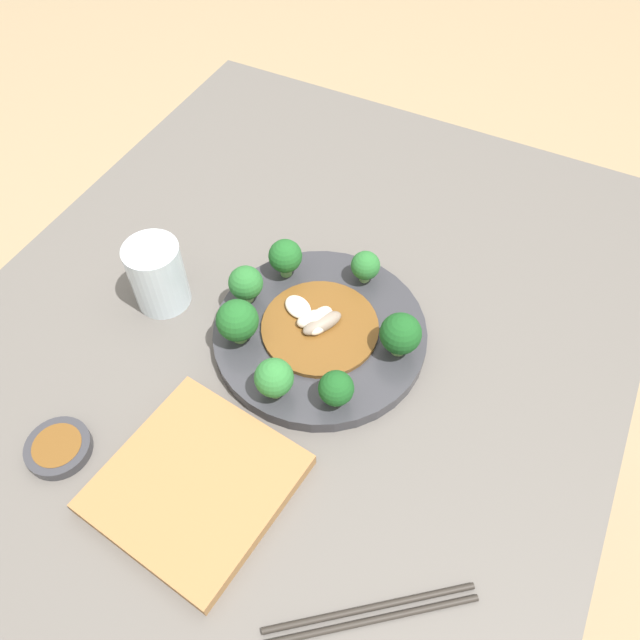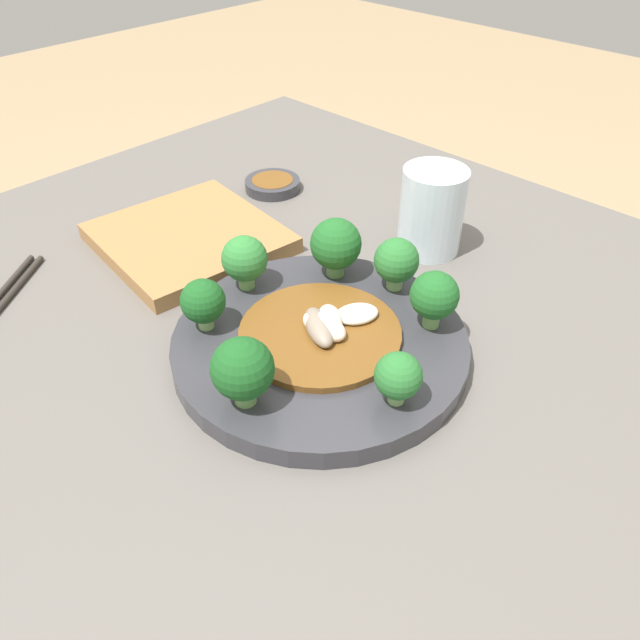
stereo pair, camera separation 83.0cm
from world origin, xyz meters
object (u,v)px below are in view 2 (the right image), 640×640
at_px(sauce_dish, 273,184).
at_px(cutting_board, 189,238).
at_px(broccoli_east, 245,259).
at_px(broccoli_north, 243,370).
at_px(plate, 320,344).
at_px(broccoli_southeast, 336,245).
at_px(broccoli_south, 396,261).
at_px(broccoli_west, 398,377).
at_px(drinking_glass, 432,211).
at_px(broccoli_southwest, 434,296).
at_px(broccoli_northeast, 203,302).
at_px(stirfry_center, 324,329).

distance_m(sauce_dish, cutting_board, 0.18).
bearing_deg(broccoli_east, broccoli_north, 138.77).
xyz_separation_m(plate, cutting_board, (0.26, -0.03, -0.00)).
distance_m(plate, broccoli_southeast, 0.12).
bearing_deg(broccoli_southeast, broccoli_south, -157.97).
height_order(broccoli_south, broccoli_southeast, broccoli_southeast).
relative_size(plate, broccoli_south, 4.96).
xyz_separation_m(broccoli_west, drinking_glass, (0.15, -0.25, 0.00)).
xyz_separation_m(plate, broccoli_southeast, (0.06, -0.09, 0.05)).
relative_size(broccoli_west, broccoli_southwest, 0.83).
bearing_deg(broccoli_northeast, broccoli_southeast, -100.86).
height_order(broccoli_north, stirfry_center, broccoli_north).
xyz_separation_m(broccoli_southeast, broccoli_north, (-0.08, 0.20, -0.00)).
distance_m(plate, cutting_board, 0.26).
bearing_deg(broccoli_southeast, plate, 124.84).
xyz_separation_m(broccoli_west, cutting_board, (0.36, -0.05, -0.04)).
xyz_separation_m(broccoli_southeast, sauce_dish, (0.23, -0.12, -0.05)).
distance_m(broccoli_northeast, drinking_glass, 0.30).
bearing_deg(stirfry_center, broccoli_southwest, -127.96).
bearing_deg(sauce_dish, stirfry_center, 145.42).
distance_m(broccoli_east, cutting_board, 0.15).
bearing_deg(broccoli_southwest, plate, 52.63).
distance_m(stirfry_center, sauce_dish, 0.36).
distance_m(broccoli_southwest, broccoli_southeast, 0.13).
height_order(broccoli_south, cutting_board, broccoli_south).
bearing_deg(stirfry_center, broccoli_southeast, -53.39).
bearing_deg(broccoli_east, cutting_board, -10.89).
relative_size(broccoli_southeast, broccoli_northeast, 1.25).
bearing_deg(broccoli_north, broccoli_south, -86.68).
relative_size(broccoli_northeast, cutting_board, 0.24).
height_order(stirfry_center, drinking_glass, drinking_glass).
height_order(plate, broccoli_southeast, broccoli_southeast).
relative_size(broccoli_west, broccoli_north, 0.77).
bearing_deg(drinking_glass, broccoli_northeast, 80.00).
bearing_deg(broccoli_southeast, drinking_glass, -99.05).
xyz_separation_m(plate, broccoli_north, (-0.01, 0.11, 0.05)).
bearing_deg(broccoli_south, broccoli_southwest, 159.09).
bearing_deg(cutting_board, stirfry_center, 173.65).
height_order(broccoli_northeast, drinking_glass, drinking_glass).
distance_m(broccoli_north, drinking_glass, 0.34).
xyz_separation_m(broccoli_northeast, cutting_board, (0.17, -0.10, -0.04)).
bearing_deg(broccoli_east, broccoli_west, 174.26).
distance_m(broccoli_southeast, drinking_glass, 0.15).
bearing_deg(broccoli_northeast, broccoli_east, -72.58).
relative_size(broccoli_northeast, sauce_dish, 0.68).
height_order(broccoli_south, sauce_dish, broccoli_south).
bearing_deg(broccoli_southeast, broccoli_northeast, 79.14).
relative_size(broccoli_north, stirfry_center, 0.41).
bearing_deg(broccoli_west, plate, -9.12).
bearing_deg(stirfry_center, broccoli_northeast, 37.53).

